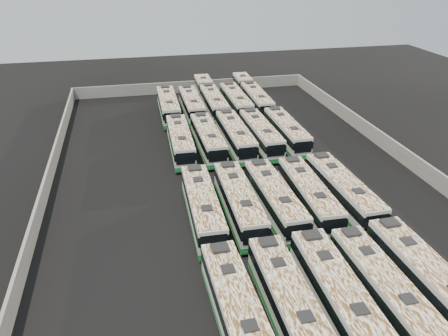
{
  "coord_description": "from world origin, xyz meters",
  "views": [
    {
      "loc": [
        -11.9,
        -46.96,
        25.32
      ],
      "look_at": [
        -1.68,
        -0.95,
        1.6
      ],
      "focal_mm": 35.0,
      "sensor_mm": 36.0,
      "label": 1
    }
  ],
  "objects_px": {
    "bus_front_far_left": "(238,312)",
    "bus_front_center": "(338,297)",
    "bus_front_far_right": "(427,280)",
    "bus_midfront_left": "(239,202)",
    "bus_midfront_far_left": "(202,207)",
    "bus_midfront_center": "(274,199)",
    "bus_midfront_right": "(308,195)",
    "bus_midback_left": "(208,139)",
    "bus_back_left": "(192,105)",
    "bus_back_right": "(236,102)",
    "bus_midback_center": "(235,136)",
    "bus_midback_far_right": "(286,131)",
    "bus_midfront_far_right": "(343,191)",
    "bus_midback_right": "(261,134)",
    "bus_back_far_right": "(252,94)",
    "bus_midback_far_left": "(180,141)",
    "bus_back_far_left": "(168,106)",
    "bus_front_left": "(289,304)",
    "bus_back_center": "(210,97)",
    "bus_front_right": "(383,289)"
  },
  "relations": [
    {
      "from": "bus_midfront_right",
      "to": "bus_midback_left",
      "type": "height_order",
      "value": "bus_midback_left"
    },
    {
      "from": "bus_front_center",
      "to": "bus_front_right",
      "type": "relative_size",
      "value": 1.05
    },
    {
      "from": "bus_front_left",
      "to": "bus_back_left",
      "type": "relative_size",
      "value": 1.01
    },
    {
      "from": "bus_front_right",
      "to": "bus_midback_left",
      "type": "bearing_deg",
      "value": 102.53
    },
    {
      "from": "bus_midfront_center",
      "to": "bus_midfront_right",
      "type": "xyz_separation_m",
      "value": [
        3.84,
        0.08,
        -0.03
      ]
    },
    {
      "from": "bus_front_far_right",
      "to": "bus_back_left",
      "type": "bearing_deg",
      "value": 102.79
    },
    {
      "from": "bus_back_right",
      "to": "bus_front_left",
      "type": "bearing_deg",
      "value": -98.76
    },
    {
      "from": "bus_midback_far_left",
      "to": "bus_midfront_left",
      "type": "bearing_deg",
      "value": -76.14
    },
    {
      "from": "bus_front_center",
      "to": "bus_back_far_left",
      "type": "relative_size",
      "value": 1.0
    },
    {
      "from": "bus_midback_far_right",
      "to": "bus_back_center",
      "type": "relative_size",
      "value": 0.64
    },
    {
      "from": "bus_midback_center",
      "to": "bus_back_left",
      "type": "bearing_deg",
      "value": 104.38
    },
    {
      "from": "bus_midback_center",
      "to": "bus_back_center",
      "type": "relative_size",
      "value": 0.65
    },
    {
      "from": "bus_midfront_far_right",
      "to": "bus_back_left",
      "type": "bearing_deg",
      "value": 108.01
    },
    {
      "from": "bus_front_right",
      "to": "bus_midfront_center",
      "type": "height_order",
      "value": "bus_midfront_center"
    },
    {
      "from": "bus_midback_far_right",
      "to": "bus_midback_right",
      "type": "bearing_deg",
      "value": -176.26
    },
    {
      "from": "bus_back_center",
      "to": "bus_midback_right",
      "type": "bearing_deg",
      "value": -77.75
    },
    {
      "from": "bus_midfront_far_right",
      "to": "bus_midback_far_right",
      "type": "distance_m",
      "value": 17.82
    },
    {
      "from": "bus_front_far_right",
      "to": "bus_midback_far_right",
      "type": "height_order",
      "value": "bus_front_far_right"
    },
    {
      "from": "bus_front_far_left",
      "to": "bus_midback_far_right",
      "type": "distance_m",
      "value": 35.79
    },
    {
      "from": "bus_front_left",
      "to": "bus_front_far_right",
      "type": "distance_m",
      "value": 11.46
    },
    {
      "from": "bus_front_far_right",
      "to": "bus_midback_far_right",
      "type": "bearing_deg",
      "value": 89.11
    },
    {
      "from": "bus_midback_left",
      "to": "bus_back_left",
      "type": "relative_size",
      "value": 1.0
    },
    {
      "from": "bus_midfront_far_left",
      "to": "bus_midfront_center",
      "type": "relative_size",
      "value": 1.01
    },
    {
      "from": "bus_front_far_right",
      "to": "bus_midfront_far_right",
      "type": "relative_size",
      "value": 1.0
    },
    {
      "from": "bus_midback_far_left",
      "to": "bus_back_left",
      "type": "bearing_deg",
      "value": 76.95
    },
    {
      "from": "bus_front_far_left",
      "to": "bus_midback_right",
      "type": "distance_m",
      "value": 34.06
    },
    {
      "from": "bus_midback_left",
      "to": "bus_back_center",
      "type": "height_order",
      "value": "bus_back_center"
    },
    {
      "from": "bus_midback_left",
      "to": "bus_back_right",
      "type": "distance_m",
      "value": 16.6
    },
    {
      "from": "bus_front_far_left",
      "to": "bus_front_center",
      "type": "xyz_separation_m",
      "value": [
        7.74,
        -0.22,
        0.05
      ]
    },
    {
      "from": "bus_midback_right",
      "to": "bus_back_far_right",
      "type": "bearing_deg",
      "value": 77.52
    },
    {
      "from": "bus_midfront_right",
      "to": "bus_back_left",
      "type": "height_order",
      "value": "bus_back_left"
    },
    {
      "from": "bus_midfront_right",
      "to": "bus_front_center",
      "type": "bearing_deg",
      "value": -102.82
    },
    {
      "from": "bus_front_center",
      "to": "bus_front_right",
      "type": "distance_m",
      "value": 3.8
    },
    {
      "from": "bus_midback_far_right",
      "to": "bus_back_left",
      "type": "xyz_separation_m",
      "value": [
        -11.48,
        14.73,
        -0.0
      ]
    },
    {
      "from": "bus_front_center",
      "to": "bus_midfront_right",
      "type": "relative_size",
      "value": 1.04
    },
    {
      "from": "bus_front_far_left",
      "to": "bus_back_far_right",
      "type": "distance_m",
      "value": 52.87
    },
    {
      "from": "bus_midback_far_left",
      "to": "bus_midback_right",
      "type": "bearing_deg",
      "value": 0.92
    },
    {
      "from": "bus_midfront_far_right",
      "to": "bus_midback_left",
      "type": "relative_size",
      "value": 1.04
    },
    {
      "from": "bus_midfront_left",
      "to": "bus_front_far_right",
      "type": "bearing_deg",
      "value": -50.98
    },
    {
      "from": "bus_front_right",
      "to": "bus_midback_right",
      "type": "xyz_separation_m",
      "value": [
        -0.1,
        32.14,
        0.04
      ]
    },
    {
      "from": "bus_back_far_left",
      "to": "bus_front_far_right",
      "type": "bearing_deg",
      "value": -70.96
    },
    {
      "from": "bus_midfront_far_right",
      "to": "bus_midback_right",
      "type": "xyz_separation_m",
      "value": [
        -3.9,
        17.58,
        -0.04
      ]
    },
    {
      "from": "bus_midback_center",
      "to": "bus_back_right",
      "type": "distance_m",
      "value": 15.18
    },
    {
      "from": "bus_midfront_far_left",
      "to": "bus_front_far_left",
      "type": "bearing_deg",
      "value": -88.8
    },
    {
      "from": "bus_front_far_right",
      "to": "bus_midfront_left",
      "type": "distance_m",
      "value": 18.7
    },
    {
      "from": "bus_midfront_left",
      "to": "bus_midback_left",
      "type": "relative_size",
      "value": 1.02
    },
    {
      "from": "bus_midfront_far_right",
      "to": "bus_back_center",
      "type": "bearing_deg",
      "value": 100.57
    },
    {
      "from": "bus_midback_far_right",
      "to": "bus_midback_left",
      "type": "bearing_deg",
      "value": -178.65
    },
    {
      "from": "bus_front_left",
      "to": "bus_back_left",
      "type": "bearing_deg",
      "value": 90.35
    },
    {
      "from": "bus_midfront_far_left",
      "to": "bus_midfront_center",
      "type": "bearing_deg",
      "value": 0.53
    }
  ]
}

